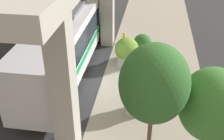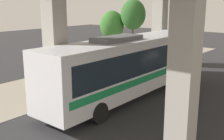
{
  "view_description": "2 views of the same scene",
  "coord_description": "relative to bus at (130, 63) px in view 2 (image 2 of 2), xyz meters",
  "views": [
    {
      "loc": [
        -2.72,
        13.78,
        9.27
      ],
      "look_at": [
        -0.64,
        0.06,
        0.91
      ],
      "focal_mm": 45.0,
      "sensor_mm": 36.0,
      "label": 1
    },
    {
      "loc": [
        11.63,
        -14.31,
        5.41
      ],
      "look_at": [
        0.52,
        -0.7,
        1.23
      ],
      "focal_mm": 45.0,
      "sensor_mm": 36.0,
      "label": 2
    }
  ],
  "objects": [
    {
      "name": "ground_plane",
      "position": [
        -2.34,
        1.23,
        -2.0
      ],
      "size": [
        80.0,
        80.0,
        0.0
      ],
      "primitive_type": "plane",
      "color": "#2D2D30",
      "rests_on": "ground"
    },
    {
      "name": "fire_hydrant",
      "position": [
        -3.03,
        -4.34,
        -1.57
      ],
      "size": [
        0.4,
        0.19,
        0.85
      ],
      "color": "gold",
      "rests_on": "ground"
    },
    {
      "name": "sidewalk_strip",
      "position": [
        -5.34,
        1.23,
        -1.99
      ],
      "size": [
        6.0,
        40.0,
        0.02
      ],
      "color": "gray",
      "rests_on": "ground"
    },
    {
      "name": "planter_back",
      "position": [
        -4.52,
        -2.29,
        -1.13
      ],
      "size": [
        1.23,
        1.23,
        1.67
      ],
      "color": "#ADA89E",
      "rests_on": "ground"
    },
    {
      "name": "planter_front",
      "position": [
        -3.58,
        -1.06,
        -1.06
      ],
      "size": [
        1.55,
        1.55,
        1.89
      ],
      "color": "#ADA89E",
      "rests_on": "ground"
    },
    {
      "name": "bus",
      "position": [
        0.0,
        0.0,
        0.0
      ],
      "size": [
        2.62,
        12.56,
        3.69
      ],
      "color": "silver",
      "rests_on": "ground"
    },
    {
      "name": "street_tree_far",
      "position": [
        -7.23,
        7.16,
        1.42
      ],
      "size": [
        2.23,
        2.23,
        4.78
      ],
      "color": "brown",
      "rests_on": "ground"
    },
    {
      "name": "planter_middle",
      "position": [
        -4.53,
        3.72,
        -1.14
      ],
      "size": [
        1.18,
        1.18,
        1.69
      ],
      "color": "#ADA89E",
      "rests_on": "ground"
    },
    {
      "name": "street_tree_near",
      "position": [
        -5.27,
        7.72,
        2.43
      ],
      "size": [
        2.22,
        2.22,
        5.78
      ],
      "color": "brown",
      "rests_on": "ground"
    }
  ]
}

